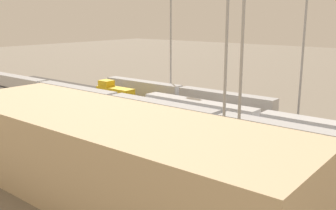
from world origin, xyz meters
name	(u,v)px	position (x,y,z in m)	size (l,w,h in m)	color
ground_plane	(174,115)	(0.00, 0.00, 0.00)	(400.00, 400.00, 0.00)	#756B5B
track_bed_0	(202,106)	(0.00, -10.00, 0.06)	(140.00, 2.80, 0.12)	#3D3833
track_bed_1	(189,110)	(0.00, -5.00, 0.06)	(140.00, 2.80, 0.12)	#4C443D
track_bed_2	(174,114)	(0.00, 0.00, 0.06)	(140.00, 2.80, 0.12)	#3D3833
track_bed_3	(159,119)	(0.00, 5.00, 0.06)	(140.00, 2.80, 0.12)	#4C443D
track_bed_4	(142,125)	(0.00, 10.00, 0.06)	(140.00, 2.80, 0.12)	#3D3833
train_on_track_0	(181,94)	(5.97, -10.00, 2.02)	(47.20, 3.00, 3.80)	#B7BABF
train_on_track_4	(161,116)	(-4.79, 10.00, 2.59)	(119.80, 3.06, 5.00)	#B7BABF
train_on_track_2	(115,94)	(17.87, 0.00, 2.16)	(10.00, 3.00, 5.00)	gold
train_on_track_3	(260,126)	(-21.50, 5.00, 2.61)	(47.20, 3.06, 5.00)	silver
light_mast_0	(305,24)	(-21.11, -12.95, 18.56)	(2.80, 0.70, 29.46)	#9EA0A5
light_mast_1	(242,40)	(-21.99, 12.90, 16.71)	(2.80, 0.70, 26.06)	#9EA0A5
light_mast_2	(171,14)	(11.77, -13.45, 20.48)	(2.80, 0.70, 33.04)	#9EA0A5
light_mast_3	(226,43)	(-19.23, 12.49, 16.16)	(2.80, 0.70, 25.06)	#9EA0A5
maintenance_shed	(107,154)	(-16.45, 33.43, 4.69)	(47.40, 14.73, 9.38)	tan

